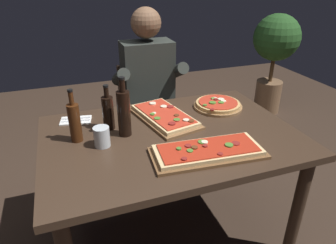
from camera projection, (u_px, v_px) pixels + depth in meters
The scene contains 13 objects.
ground_plane at pixel (171, 231), 2.03m from camera, with size 6.40×6.40×0.00m, color #38281E.
dining_table at pixel (171, 148), 1.74m from camera, with size 1.40×0.96×0.74m.
pizza_rectangular_front at pixel (208, 151), 1.49m from camera, with size 0.58×0.28×0.05m.
pizza_rectangular_left at pixel (164, 116), 1.85m from camera, with size 0.35×0.53×0.05m.
pizza_round_far at pixel (218, 105), 2.01m from camera, with size 0.32×0.32×0.05m.
wine_bottle_dark at pixel (124, 112), 1.63m from camera, with size 0.07×0.07×0.33m.
oil_bottle_amber at pixel (75, 122), 1.58m from camera, with size 0.06×0.06×0.29m.
vinegar_bottle_green at pixel (108, 112), 1.71m from camera, with size 0.06×0.06×0.26m.
tumbler_near_camera at pixel (102, 138), 1.56m from camera, with size 0.08×0.08×0.11m.
napkin_cutlery_set at pixel (76, 120), 1.84m from camera, with size 0.20×0.14×0.01m.
diner_chair at pixel (146, 112), 2.56m from camera, with size 0.44×0.44×0.87m.
seated_diner at pixel (150, 88), 2.34m from camera, with size 0.53×0.41×1.33m.
potted_plant_corner at pixel (275, 51), 3.41m from camera, with size 0.51×0.51×1.15m.
Camera 1 is at (-0.51, -1.39, 1.56)m, focal length 32.50 mm.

